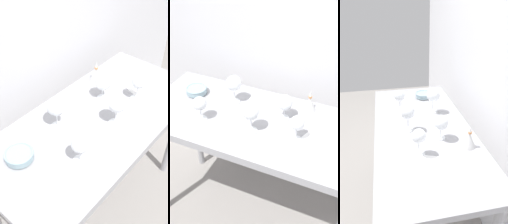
% 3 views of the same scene
% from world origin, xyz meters
% --- Properties ---
extents(ground_plane, '(6.00, 6.00, 0.00)m').
position_xyz_m(ground_plane, '(0.00, 0.00, 0.00)').
color(ground_plane, gray).
extents(back_wall, '(3.80, 0.04, 2.60)m').
position_xyz_m(back_wall, '(0.00, 0.49, 1.30)').
color(back_wall, silver).
rests_on(back_wall, ground_plane).
extents(steel_counter, '(1.40, 0.65, 0.90)m').
position_xyz_m(steel_counter, '(0.00, -0.01, 0.79)').
color(steel_counter, '#9C9CA2').
rests_on(steel_counter, ground_plane).
extents(wine_glass_near_left, '(0.08, 0.08, 0.16)m').
position_xyz_m(wine_glass_near_left, '(-0.29, -0.13, 1.01)').
color(wine_glass_near_left, white).
rests_on(wine_glass_near_left, steel_counter).
extents(wine_glass_near_right, '(0.08, 0.08, 0.16)m').
position_xyz_m(wine_glass_near_right, '(0.29, -0.08, 1.02)').
color(wine_glass_near_right, white).
rests_on(wine_glass_near_right, steel_counter).
extents(wine_glass_far_right, '(0.09, 0.09, 0.16)m').
position_xyz_m(wine_glass_far_right, '(0.16, 0.08, 1.01)').
color(wine_glass_far_right, white).
rests_on(wine_glass_far_right, steel_counter).
extents(wine_glass_far_left, '(0.10, 0.10, 0.19)m').
position_xyz_m(wine_glass_far_left, '(-0.19, 0.12, 1.04)').
color(wine_glass_far_left, white).
rests_on(wine_glass_far_left, steel_counter).
extents(wine_glass_near_center, '(0.09, 0.09, 0.18)m').
position_xyz_m(wine_glass_near_center, '(0.03, -0.11, 1.03)').
color(wine_glass_near_center, white).
rests_on(wine_glass_near_center, steel_counter).
extents(tasting_sheet_upper, '(0.25, 0.30, 0.00)m').
position_xyz_m(tasting_sheet_upper, '(0.42, 0.01, 0.90)').
color(tasting_sheet_upper, white).
rests_on(tasting_sheet_upper, steel_counter).
extents(tasting_sheet_lower, '(0.19, 0.24, 0.00)m').
position_xyz_m(tasting_sheet_lower, '(-0.02, 0.13, 0.90)').
color(tasting_sheet_lower, white).
rests_on(tasting_sheet_lower, steel_counter).
extents(tasting_bowl, '(0.14, 0.14, 0.05)m').
position_xyz_m(tasting_bowl, '(-0.47, 0.10, 0.93)').
color(tasting_bowl, '#4C4C4C').
rests_on(tasting_bowl, steel_counter).
extents(decanter_funnel, '(0.09, 0.09, 0.14)m').
position_xyz_m(decanter_funnel, '(0.28, 0.23, 0.95)').
color(decanter_funnel, silver).
rests_on(decanter_funnel, steel_counter).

